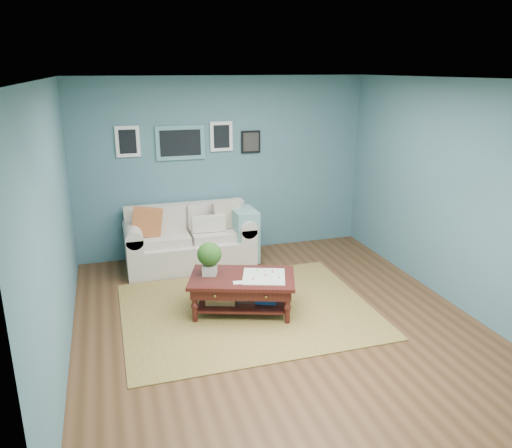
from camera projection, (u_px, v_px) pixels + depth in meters
name	position (u px, v px, depth m)	size (l,w,h in m)	color
room_shell	(275.00, 207.00, 5.42)	(5.00, 5.02, 2.70)	brown
area_rug	(247.00, 310.00, 6.03)	(2.94, 2.36, 0.01)	brown
loveseat	(195.00, 239.00, 7.35)	(1.88, 0.86, 0.97)	beige
coffee_table	(237.00, 282.00, 5.90)	(1.39, 1.07, 0.86)	#360D0A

